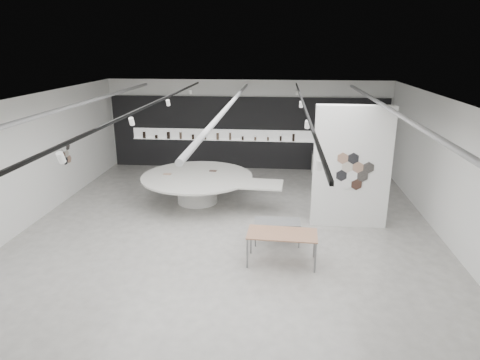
# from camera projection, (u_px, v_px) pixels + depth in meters

# --- Properties ---
(room) EXTENTS (12.02, 14.02, 3.82)m
(room) POSITION_uv_depth(u_px,v_px,m) (224.00, 164.00, 11.69)
(room) COLOR #A8A59E
(room) RESTS_ON ground
(back_wall_display) EXTENTS (11.80, 0.27, 3.10)m
(back_wall_display) POSITION_uv_depth(u_px,v_px,m) (245.00, 133.00, 18.43)
(back_wall_display) COLOR black
(back_wall_display) RESTS_ON ground
(partition_column) EXTENTS (2.20, 0.38, 3.60)m
(partition_column) POSITION_uv_depth(u_px,v_px,m) (351.00, 167.00, 12.40)
(partition_column) COLOR white
(partition_column) RESTS_ON ground
(display_island) EXTENTS (4.93, 3.99, 0.97)m
(display_island) POSITION_uv_depth(u_px,v_px,m) (199.00, 185.00, 14.58)
(display_island) COLOR white
(display_island) RESTS_ON ground
(sample_table_wood) EXTENTS (1.74, 0.93, 0.80)m
(sample_table_wood) POSITION_uv_depth(u_px,v_px,m) (282.00, 235.00, 10.47)
(sample_table_wood) COLOR #9C6C51
(sample_table_wood) RESTS_ON ground
(sample_table_stone) EXTENTS (1.26, 0.66, 0.64)m
(sample_table_stone) POSITION_uv_depth(u_px,v_px,m) (277.00, 223.00, 11.59)
(sample_table_stone) COLOR slate
(sample_table_stone) RESTS_ON ground
(kitchen_counter) EXTENTS (1.54, 0.63, 1.20)m
(kitchen_counter) POSITION_uv_depth(u_px,v_px,m) (330.00, 163.00, 18.03)
(kitchen_counter) COLOR white
(kitchen_counter) RESTS_ON ground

